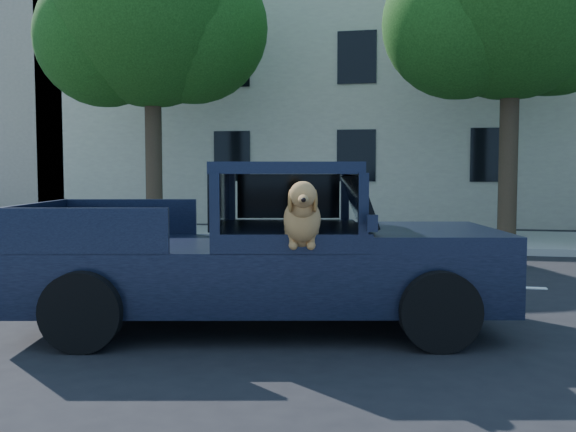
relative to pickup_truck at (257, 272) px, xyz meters
name	(u,v)px	position (x,y,z in m)	size (l,w,h in m)	color
ground	(141,328)	(-1.23, -0.33, -0.61)	(120.00, 120.00, 0.00)	black
far_sidewalk	(298,237)	(-1.23, 8.87, -0.54)	(60.00, 4.00, 0.15)	gray
lane_stripes	(355,282)	(0.77, 3.07, -0.60)	(21.60, 0.14, 0.01)	silver
street_tree_left	(153,19)	(-5.19, 9.29, 5.10)	(6.00, 5.20, 8.60)	#332619
street_tree_mid	(513,0)	(3.81, 9.29, 5.10)	(6.00, 5.20, 8.60)	#332619
building_main	(423,91)	(1.77, 16.17, 3.89)	(26.00, 6.00, 9.00)	beige
pickup_truck	(257,272)	(0.00, 0.00, 0.00)	(5.34, 3.05, 1.81)	black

